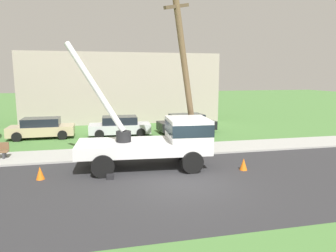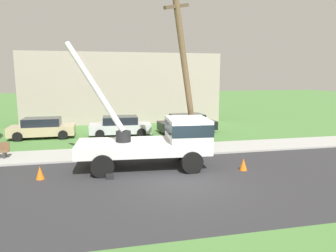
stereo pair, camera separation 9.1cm
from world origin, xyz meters
name	(u,v)px [view 2 (the right image)]	position (x,y,z in m)	size (l,w,h in m)	color
ground_plane	(143,132)	(0.00, 12.00, 0.00)	(120.00, 120.00, 0.00)	#477538
road_asphalt	(183,184)	(0.00, 0.00, 0.00)	(80.00, 8.43, 0.01)	#2B2B2D
sidewalk_strip	(158,151)	(0.00, 5.56, 0.05)	(80.00, 2.68, 0.10)	#9E9E99
utility_truck	(161,138)	(-0.42, 2.57, 1.41)	(6.74, 3.22, 5.98)	silver
leaning_utility_pole	(185,72)	(1.20, 4.15, 4.54)	(2.45, 1.88, 8.84)	brown
traffic_cone_ahead	(243,164)	(3.22, 1.19, 0.28)	(0.36, 0.36, 0.56)	orange
traffic_cone_behind	(40,173)	(-5.82, 1.88, 0.28)	(0.36, 0.36, 0.56)	orange
parked_sedan_tan	(42,128)	(-7.27, 11.20, 0.71)	(4.42, 2.06, 1.42)	tan
parked_sedan_silver	(120,126)	(-1.83, 10.87, 0.71)	(4.46, 2.12, 1.42)	#B7B7BF
parked_sedan_black	(187,123)	(3.30, 11.06, 0.71)	(4.53, 2.24, 1.42)	black
lowrise_building_backdrop	(122,87)	(-1.03, 19.23, 3.20)	(18.00, 6.00, 6.40)	#A5998C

